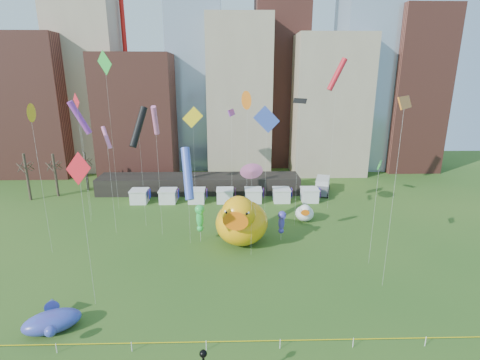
{
  "coord_description": "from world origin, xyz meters",
  "views": [
    {
      "loc": [
        2.12,
        -24.39,
        21.39
      ],
      "look_at": [
        2.95,
        8.25,
        12.0
      ],
      "focal_mm": 27.0,
      "sensor_mm": 36.0,
      "label": 1
    }
  ],
  "objects_px": {
    "big_duck": "(241,220)",
    "whale_inflatable": "(52,320)",
    "box_truck": "(322,185)",
    "seahorse_purple": "(282,220)",
    "seahorse_green": "(200,216)",
    "small_duck": "(305,213)"
  },
  "relations": [
    {
      "from": "box_truck",
      "to": "whale_inflatable",
      "type": "bearing_deg",
      "value": -113.64
    },
    {
      "from": "big_duck",
      "to": "seahorse_green",
      "type": "relative_size",
      "value": 1.9
    },
    {
      "from": "box_truck",
      "to": "seahorse_green",
      "type": "bearing_deg",
      "value": -118.58
    },
    {
      "from": "big_duck",
      "to": "box_truck",
      "type": "bearing_deg",
      "value": 63.85
    },
    {
      "from": "small_duck",
      "to": "seahorse_green",
      "type": "distance_m",
      "value": 16.97
    },
    {
      "from": "seahorse_purple",
      "to": "whale_inflatable",
      "type": "xyz_separation_m",
      "value": [
        -22.41,
        -17.3,
        -1.97
      ]
    },
    {
      "from": "seahorse_purple",
      "to": "box_truck",
      "type": "relative_size",
      "value": 0.62
    },
    {
      "from": "seahorse_green",
      "to": "whale_inflatable",
      "type": "bearing_deg",
      "value": -130.6
    },
    {
      "from": "seahorse_green",
      "to": "whale_inflatable",
      "type": "xyz_separation_m",
      "value": [
        -11.54,
        -17.22,
        -2.76
      ]
    },
    {
      "from": "seahorse_green",
      "to": "seahorse_purple",
      "type": "bearing_deg",
      "value": -6.34
    },
    {
      "from": "whale_inflatable",
      "to": "seahorse_purple",
      "type": "bearing_deg",
      "value": 13.11
    },
    {
      "from": "small_duck",
      "to": "seahorse_green",
      "type": "bearing_deg",
      "value": -146.45
    },
    {
      "from": "big_duck",
      "to": "whale_inflatable",
      "type": "xyz_separation_m",
      "value": [
        -16.99,
        -16.44,
        -2.38
      ]
    },
    {
      "from": "big_duck",
      "to": "whale_inflatable",
      "type": "relative_size",
      "value": 1.71
    },
    {
      "from": "whale_inflatable",
      "to": "box_truck",
      "type": "height_order",
      "value": "box_truck"
    },
    {
      "from": "big_duck",
      "to": "seahorse_purple",
      "type": "height_order",
      "value": "big_duck"
    },
    {
      "from": "small_duck",
      "to": "big_duck",
      "type": "bearing_deg",
      "value": -132.95
    },
    {
      "from": "big_duck",
      "to": "seahorse_purple",
      "type": "bearing_deg",
      "value": 19.52
    },
    {
      "from": "small_duck",
      "to": "box_truck",
      "type": "xyz_separation_m",
      "value": [
        6.19,
        14.06,
        0.05
      ]
    },
    {
      "from": "seahorse_purple",
      "to": "whale_inflatable",
      "type": "bearing_deg",
      "value": -154.69
    },
    {
      "from": "seahorse_purple",
      "to": "whale_inflatable",
      "type": "distance_m",
      "value": 28.38
    },
    {
      "from": "seahorse_purple",
      "to": "whale_inflatable",
      "type": "relative_size",
      "value": 0.72
    }
  ]
}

